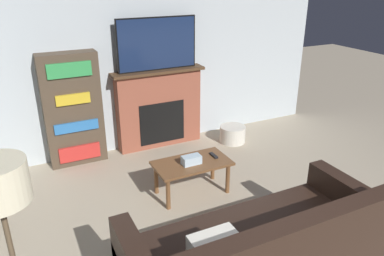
% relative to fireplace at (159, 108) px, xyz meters
% --- Properties ---
extents(wall_back, '(5.65, 0.06, 2.70)m').
position_rel_fireplace_xyz_m(wall_back, '(-0.07, 0.14, 0.76)').
color(wall_back, silver).
rests_on(wall_back, ground_plane).
extents(fireplace, '(1.37, 0.28, 1.17)m').
position_rel_fireplace_xyz_m(fireplace, '(0.00, 0.00, 0.00)').
color(fireplace, brown).
rests_on(fireplace, ground_plane).
extents(tv, '(1.16, 0.03, 0.73)m').
position_rel_fireplace_xyz_m(tv, '(0.00, -0.02, 0.95)').
color(tv, black).
rests_on(tv, fireplace).
extents(couch, '(2.21, 0.97, 0.88)m').
position_rel_fireplace_xyz_m(couch, '(-0.29, -2.98, -0.29)').
color(couch, black).
rests_on(couch, ground_plane).
extents(coffee_table, '(0.89, 0.49, 0.41)m').
position_rel_fireplace_xyz_m(coffee_table, '(-0.17, -1.45, -0.24)').
color(coffee_table, brown).
rests_on(coffee_table, ground_plane).
extents(tissue_box, '(0.22, 0.12, 0.10)m').
position_rel_fireplace_xyz_m(tissue_box, '(-0.19, -1.49, -0.13)').
color(tissue_box, silver).
rests_on(tissue_box, coffee_table).
extents(remote_control, '(0.04, 0.15, 0.02)m').
position_rel_fireplace_xyz_m(remote_control, '(0.13, -1.43, -0.17)').
color(remote_control, black).
rests_on(remote_control, coffee_table).
extents(bookshelf, '(0.75, 0.29, 1.52)m').
position_rel_fireplace_xyz_m(bookshelf, '(-1.23, -0.02, 0.17)').
color(bookshelf, '#4C3D2D').
rests_on(bookshelf, ground_plane).
extents(floor_lamp, '(0.32, 0.32, 1.61)m').
position_rel_fireplace_xyz_m(floor_lamp, '(-2.04, -3.06, 0.76)').
color(floor_lamp, '#2D2D2D').
rests_on(floor_lamp, ground_plane).
extents(storage_basket, '(0.40, 0.40, 0.26)m').
position_rel_fireplace_xyz_m(storage_basket, '(1.04, -0.42, -0.46)').
color(storage_basket, silver).
rests_on(storage_basket, ground_plane).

